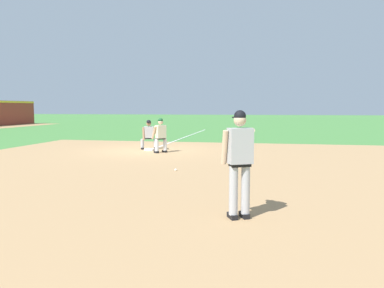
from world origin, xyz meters
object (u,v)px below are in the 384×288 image
object	(u,v)px
pitcher	(240,157)
baserunner	(161,134)
baseball	(176,170)
first_base_bag	(149,150)
first_baseman	(149,133)

from	to	relation	value
pitcher	baserunner	size ratio (longest dim) A/B	1.27
baseball	first_base_bag	bearing A→B (deg)	25.80
first_base_bag	baseball	distance (m)	5.51
baseball	pitcher	size ratio (longest dim) A/B	0.04
first_base_bag	pitcher	xyz separation A→B (m)	(-9.39, -4.60, 1.01)
pitcher	first_baseman	distance (m)	10.92
baserunner	first_baseman	bearing A→B (deg)	36.81
first_base_bag	first_baseman	bearing A→B (deg)	15.78
first_base_bag	first_baseman	world-z (taller)	first_baseman
first_base_bag	baserunner	world-z (taller)	baserunner
pitcher	baserunner	distance (m)	9.54
baseball	pitcher	bearing A→B (deg)	-153.60
baseball	pitcher	distance (m)	5.05
baseball	first_baseman	world-z (taller)	first_baseman
first_base_bag	first_baseman	size ratio (longest dim) A/B	0.28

